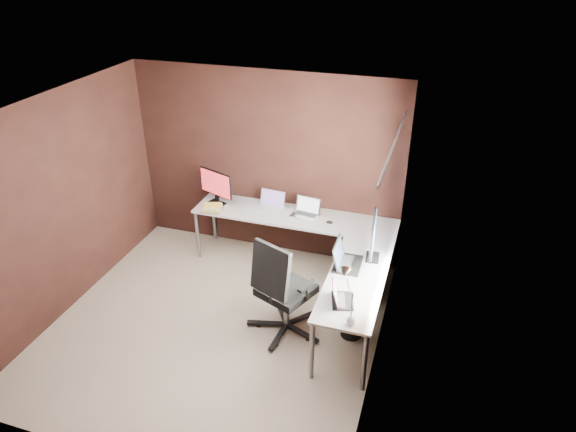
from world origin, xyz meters
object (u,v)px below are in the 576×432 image
object	(u,v)px
laptop_silver	(306,211)
book_stack	(212,208)
laptop_black_big	(344,260)
desk_lamp	(347,288)
office_chair	(284,305)
monitor_right	(373,236)
laptop_white	(271,205)
drawer_pedestal	(360,271)
laptop_black_small	(340,298)
wastebasket	(352,325)
monitor_left	(216,186)

from	to	relation	value
laptop_silver	book_stack	bearing A→B (deg)	-159.63
laptop_black_big	desk_lamp	distance (m)	0.96
laptop_black_big	office_chair	xyz separation A→B (m)	(-0.56, -0.42, -0.44)
monitor_right	laptop_silver	bearing A→B (deg)	46.92
monitor_right	laptop_black_big	size ratio (longest dim) A/B	1.44
laptop_silver	office_chair	distance (m)	1.45
office_chair	monitor_right	bearing A→B (deg)	60.26
laptop_white	laptop_silver	distance (m)	0.50
desk_lamp	office_chair	bearing A→B (deg)	126.31
drawer_pedestal	laptop_silver	world-z (taller)	laptop_silver
laptop_black_big	desk_lamp	world-z (taller)	desk_lamp
drawer_pedestal	laptop_black_small	bearing A→B (deg)	-90.65
monitor_right	desk_lamp	world-z (taller)	desk_lamp
laptop_black_small	wastebasket	size ratio (longest dim) A/B	1.25
book_stack	wastebasket	size ratio (longest dim) A/B	1.02
monitor_left	monitor_right	xyz separation A→B (m)	(2.20, -0.69, 0.02)
laptop_white	laptop_silver	xyz separation A→B (m)	(0.49, -0.03, -0.00)
monitor_left	monitor_right	size ratio (longest dim) A/B	0.85
laptop_black_big	office_chair	size ratio (longest dim) A/B	0.35
monitor_left	drawer_pedestal	bearing A→B (deg)	10.27
drawer_pedestal	office_chair	bearing A→B (deg)	-124.61
monitor_right	book_stack	bearing A→B (deg)	71.89
monitor_right	laptop_black_small	xyz separation A→B (m)	(-0.17, -0.87, -0.24)
desk_lamp	wastebasket	size ratio (longest dim) A/B	2.05
desk_lamp	office_chair	world-z (taller)	desk_lamp
monitor_right	monitor_left	bearing A→B (deg)	66.95
laptop_black_big	wastebasket	size ratio (longest dim) A/B	1.54
drawer_pedestal	laptop_silver	size ratio (longest dim) A/B	1.60
monitor_right	laptop_black_small	bearing A→B (deg)	163.53
laptop_black_small	monitor_left	bearing A→B (deg)	36.75
laptop_black_small	desk_lamp	xyz separation A→B (m)	(0.11, -0.23, 0.31)
drawer_pedestal	laptop_silver	distance (m)	1.03
book_stack	drawer_pedestal	bearing A→B (deg)	-4.24
desk_lamp	laptop_black_big	bearing A→B (deg)	80.32
laptop_white	laptop_silver	bearing A→B (deg)	2.29
monitor_left	wastebasket	size ratio (longest dim) A/B	1.89
wastebasket	monitor_right	bearing A→B (deg)	80.35
monitor_left	desk_lamp	xyz separation A→B (m)	(2.14, -1.79, 0.09)
laptop_black_small	office_chair	distance (m)	0.82
laptop_white	desk_lamp	world-z (taller)	desk_lamp
drawer_pedestal	monitor_right	xyz separation A→B (m)	(0.15, -0.33, 0.71)
laptop_black_small	laptop_silver	bearing A→B (deg)	10.66
laptop_black_big	desk_lamp	size ratio (longest dim) A/B	0.75
book_stack	monitor_left	bearing A→B (deg)	96.36
laptop_silver	desk_lamp	xyz separation A→B (m)	(0.91, -1.84, 0.30)
laptop_black_big	book_stack	bearing A→B (deg)	68.30
laptop_white	laptop_black_big	bearing A→B (deg)	-33.38
drawer_pedestal	monitor_left	bearing A→B (deg)	170.06
monitor_right	office_chair	distance (m)	1.23
laptop_white	laptop_black_small	size ratio (longest dim) A/B	1.08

